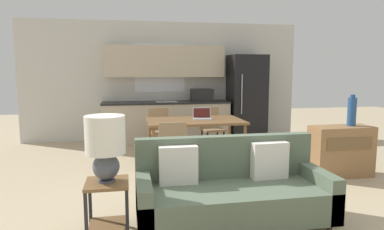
% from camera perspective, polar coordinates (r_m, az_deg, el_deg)
% --- Properties ---
extents(ground_plane, '(20.00, 20.00, 0.00)m').
position_cam_1_polar(ground_plane, '(3.81, 3.65, -17.31)').
color(ground_plane, tan).
extents(wall_back, '(6.40, 0.07, 2.70)m').
position_cam_1_polar(wall_back, '(8.03, -4.61, 5.69)').
color(wall_back, silver).
rests_on(wall_back, ground_plane).
extents(kitchen_counter, '(2.85, 0.65, 2.15)m').
position_cam_1_polar(kitchen_counter, '(7.76, -4.19, 1.86)').
color(kitchen_counter, beige).
rests_on(kitchen_counter, ground_plane).
extents(refrigerator, '(0.81, 0.72, 1.95)m').
position_cam_1_polar(refrigerator, '(8.09, 9.08, 2.94)').
color(refrigerator, black).
rests_on(refrigerator, ground_plane).
extents(dining_table, '(1.63, 0.98, 0.75)m').
position_cam_1_polar(dining_table, '(5.91, 0.51, -1.35)').
color(dining_table, brown).
rests_on(dining_table, ground_plane).
extents(couch, '(1.96, 0.80, 0.89)m').
position_cam_1_polar(couch, '(3.67, 6.57, -12.52)').
color(couch, '#3D2D1E').
rests_on(couch, ground_plane).
extents(side_table, '(0.40, 0.40, 0.55)m').
position_cam_1_polar(side_table, '(3.44, -13.88, -13.69)').
color(side_table, brown).
rests_on(side_table, ground_plane).
extents(table_lamp, '(0.37, 0.37, 0.63)m').
position_cam_1_polar(table_lamp, '(3.29, -14.25, -4.51)').
color(table_lamp, '#4C515B').
rests_on(table_lamp, side_table).
extents(credenza, '(0.92, 0.40, 0.76)m').
position_cam_1_polar(credenza, '(5.68, 23.55, -5.53)').
color(credenza, olive).
rests_on(credenza, ground_plane).
extents(vase, '(0.13, 0.13, 0.47)m').
position_cam_1_polar(vase, '(5.70, 25.10, 0.57)').
color(vase, '#234C84').
rests_on(vase, credenza).
extents(dining_chair_near_left, '(0.43, 0.43, 0.86)m').
position_cam_1_polar(dining_chair_near_left, '(5.05, -3.43, -5.31)').
color(dining_chair_near_left, '#997A56').
rests_on(dining_chair_near_left, ground_plane).
extents(dining_chair_far_left, '(0.46, 0.46, 0.86)m').
position_cam_1_polar(dining_chair_far_left, '(6.72, -5.40, -2.14)').
color(dining_chair_far_left, '#997A56').
rests_on(dining_chair_far_left, ground_plane).
extents(dining_chair_far_right, '(0.46, 0.46, 0.86)m').
position_cam_1_polar(dining_chair_far_right, '(6.90, 3.27, -1.87)').
color(dining_chair_far_right, '#997A56').
rests_on(dining_chair_far_right, ground_plane).
extents(laptop, '(0.35, 0.29, 0.20)m').
position_cam_1_polar(laptop, '(6.01, 1.69, -0.20)').
color(laptop, '#B7BABC').
rests_on(laptop, dining_table).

